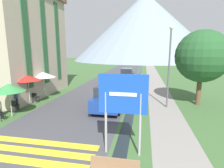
% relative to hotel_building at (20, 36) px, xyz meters
% --- Properties ---
extents(ground_plane, '(160.00, 160.00, 0.00)m').
position_rel_hotel_building_xyz_m(ground_plane, '(9.40, 8.00, -5.58)').
color(ground_plane, '#3D6033').
extents(road, '(6.40, 60.00, 0.01)m').
position_rel_hotel_building_xyz_m(road, '(6.90, 18.00, -5.58)').
color(road, '#424247').
rests_on(road, ground_plane).
extents(footpath, '(2.20, 60.00, 0.01)m').
position_rel_hotel_building_xyz_m(footpath, '(13.00, 18.00, -5.58)').
color(footpath, gray).
rests_on(footpath, ground_plane).
extents(drainage_channel, '(0.60, 60.00, 0.00)m').
position_rel_hotel_building_xyz_m(drainage_channel, '(10.60, 18.00, -5.58)').
color(drainage_channel, black).
rests_on(drainage_channel, ground_plane).
extents(crosswalk_marking, '(5.44, 1.84, 0.01)m').
position_rel_hotel_building_xyz_m(crosswalk_marking, '(6.90, -8.74, -5.58)').
color(crosswalk_marking, yellow).
rests_on(crosswalk_marking, ground_plane).
extents(mountain_distant, '(64.13, 64.13, 29.61)m').
position_rel_hotel_building_xyz_m(mountain_distant, '(10.93, 69.48, 9.22)').
color(mountain_distant, gray).
rests_on(mountain_distant, ground_plane).
extents(hotel_building, '(5.43, 9.43, 10.30)m').
position_rel_hotel_building_xyz_m(hotel_building, '(0.00, 0.00, 0.00)').
color(hotel_building, tan).
rests_on(hotel_building, ground_plane).
extents(road_sign, '(1.95, 0.11, 3.35)m').
position_rel_hotel_building_xyz_m(road_sign, '(10.68, -8.24, -3.33)').
color(road_sign, '#9E9EA3').
rests_on(road_sign, ground_plane).
extents(parked_car_near, '(1.99, 4.43, 1.82)m').
position_rel_hotel_building_xyz_m(parked_car_near, '(9.00, -2.63, -4.67)').
color(parked_car_near, navy).
rests_on(parked_car_near, ground_plane).
extents(parked_car_far, '(1.90, 3.85, 1.82)m').
position_rel_hotel_building_xyz_m(parked_car_far, '(9.03, 9.89, -4.67)').
color(parked_car_far, black).
rests_on(parked_car_far, ground_plane).
extents(cafe_chair_near_right, '(0.40, 0.40, 0.85)m').
position_rel_hotel_building_xyz_m(cafe_chair_near_right, '(2.59, -4.56, -5.07)').
color(cafe_chair_near_right, black).
rests_on(cafe_chair_near_right, ground_plane).
extents(cafe_chair_far_left, '(0.40, 0.40, 0.85)m').
position_rel_hotel_building_xyz_m(cafe_chair_far_left, '(2.71, -2.32, -5.07)').
color(cafe_chair_far_left, black).
rests_on(cafe_chair_far_left, ground_plane).
extents(cafe_umbrella_front_green, '(1.95, 1.95, 2.19)m').
position_rel_hotel_building_xyz_m(cafe_umbrella_front_green, '(3.05, -5.38, -3.65)').
color(cafe_umbrella_front_green, '#B7B2A8').
rests_on(cafe_umbrella_front_green, ground_plane).
extents(cafe_umbrella_middle_red, '(1.96, 1.96, 2.37)m').
position_rel_hotel_building_xyz_m(cafe_umbrella_middle_red, '(2.65, -2.95, -3.42)').
color(cafe_umbrella_middle_red, '#B7B2A8').
rests_on(cafe_umbrella_middle_red, ground_plane).
extents(cafe_umbrella_rear_white, '(2.11, 2.11, 2.39)m').
position_rel_hotel_building_xyz_m(cafe_umbrella_rear_white, '(2.68, -0.89, -3.43)').
color(cafe_umbrella_rear_white, '#B7B2A8').
rests_on(cafe_umbrella_rear_white, ground_plane).
extents(person_standing_terrace, '(0.32, 0.32, 1.70)m').
position_rel_hotel_building_xyz_m(person_standing_terrace, '(2.44, -4.17, -4.59)').
color(person_standing_terrace, '#282833').
rests_on(person_standing_terrace, ground_plane).
extents(streetlamp, '(0.28, 0.28, 6.00)m').
position_rel_hotel_building_xyz_m(streetlamp, '(13.23, -1.51, -2.09)').
color(streetlamp, '#515156').
rests_on(streetlamp, ground_plane).
extents(tree_by_path, '(3.97, 3.97, 5.81)m').
position_rel_hotel_building_xyz_m(tree_by_path, '(15.73, -0.39, -1.77)').
color(tree_by_path, brown).
rests_on(tree_by_path, ground_plane).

